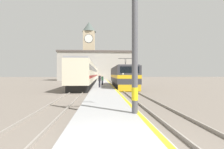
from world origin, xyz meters
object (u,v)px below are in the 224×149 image
Objects in this scene: passenger_train at (88,74)px; second_waiting_passenger at (100,80)px; clock_tower at (89,48)px; person_on_platform at (102,80)px; locomotive_train at (122,77)px; catenary_mast at (136,39)px.

passenger_train is 21.17× the size of second_waiting_passenger.
passenger_train is 1.57× the size of clock_tower.
locomotive_train is at bearing -20.20° from person_on_platform.
passenger_train is at bearing 100.32° from second_waiting_passenger.
second_waiting_passenger is at bearing -134.41° from locomotive_train.
clock_tower reaches higher than passenger_train.
second_waiting_passenger is at bearing -94.83° from person_on_platform.
passenger_train is 30.23m from catenary_mast.
locomotive_train is 0.38× the size of passenger_train.
locomotive_train is 3.43m from person_on_platform.
catenary_mast is at bearing -81.68° from passenger_train.
locomotive_train is 48.76m from clock_tower.
locomotive_train is at bearing 45.59° from second_waiting_passenger.
clock_tower is at bearing 96.67° from person_on_platform.
clock_tower reaches higher than person_on_platform.
locomotive_train is 0.60× the size of clock_tower.
second_waiting_passenger is at bearing -79.68° from passenger_train.
person_on_platform is at bearing -72.09° from passenger_train.
second_waiting_passenger is (-1.83, 15.93, -2.50)m from catenary_mast.
catenary_mast is at bearing -84.18° from clock_tower.
person_on_platform is at bearing 93.93° from catenary_mast.
person_on_platform is at bearing 85.17° from second_waiting_passenger.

